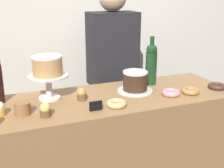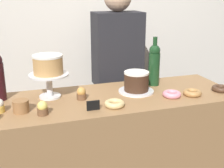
{
  "view_description": "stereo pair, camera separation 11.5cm",
  "coord_description": "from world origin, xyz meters",
  "px_view_note": "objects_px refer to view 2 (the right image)",
  "views": [
    {
      "loc": [
        -0.62,
        -1.55,
        1.55
      ],
      "look_at": [
        0.0,
        0.0,
        1.02
      ],
      "focal_mm": 47.29,
      "sensor_mm": 36.0,
      "label": 1
    },
    {
      "loc": [
        -0.51,
        -1.59,
        1.55
      ],
      "look_at": [
        0.0,
        0.0,
        1.02
      ],
      "focal_mm": 47.29,
      "sensor_mm": 36.0,
      "label": 2
    }
  ],
  "objects_px": {
    "white_layer_cake": "(48,64)",
    "cupcake_lemon": "(43,108)",
    "donut_maple": "(192,93)",
    "cupcake_caramel": "(81,94)",
    "chocolate_round_cake": "(136,81)",
    "donut_glazed": "(115,104)",
    "cookie_stack": "(21,106)",
    "donut_chocolate": "(221,89)",
    "barista_figure": "(117,85)",
    "wine_bottle_green": "(154,64)",
    "price_sign_chalkboard": "(93,105)",
    "cake_stand_pedestal": "(49,81)",
    "donut_pink": "(172,94)"
  },
  "relations": [
    {
      "from": "donut_pink",
      "to": "donut_maple",
      "type": "bearing_deg",
      "value": -6.55
    },
    {
      "from": "white_layer_cake",
      "to": "chocolate_round_cake",
      "type": "bearing_deg",
      "value": -7.25
    },
    {
      "from": "donut_chocolate",
      "to": "barista_figure",
      "type": "height_order",
      "value": "barista_figure"
    },
    {
      "from": "cupcake_caramel",
      "to": "cookie_stack",
      "type": "distance_m",
      "value": 0.35
    },
    {
      "from": "cupcake_lemon",
      "to": "donut_chocolate",
      "type": "distance_m",
      "value": 1.11
    },
    {
      "from": "donut_chocolate",
      "to": "price_sign_chalkboard",
      "type": "bearing_deg",
      "value": -176.32
    },
    {
      "from": "cupcake_lemon",
      "to": "barista_figure",
      "type": "xyz_separation_m",
      "value": [
        0.63,
        0.65,
        -0.14
      ]
    },
    {
      "from": "donut_pink",
      "to": "cookie_stack",
      "type": "relative_size",
      "value": 1.33
    },
    {
      "from": "wine_bottle_green",
      "to": "donut_glazed",
      "type": "bearing_deg",
      "value": -142.13
    },
    {
      "from": "white_layer_cake",
      "to": "barista_figure",
      "type": "relative_size",
      "value": 0.11
    },
    {
      "from": "donut_maple",
      "to": "cookie_stack",
      "type": "height_order",
      "value": "cookie_stack"
    },
    {
      "from": "wine_bottle_green",
      "to": "chocolate_round_cake",
      "type": "bearing_deg",
      "value": -149.03
    },
    {
      "from": "cake_stand_pedestal",
      "to": "price_sign_chalkboard",
      "type": "distance_m",
      "value": 0.34
    },
    {
      "from": "wine_bottle_green",
      "to": "cupcake_caramel",
      "type": "distance_m",
      "value": 0.55
    },
    {
      "from": "chocolate_round_cake",
      "to": "wine_bottle_green",
      "type": "distance_m",
      "value": 0.21
    },
    {
      "from": "wine_bottle_green",
      "to": "cupcake_lemon",
      "type": "bearing_deg",
      "value": -159.53
    },
    {
      "from": "cupcake_caramel",
      "to": "donut_maple",
      "type": "height_order",
      "value": "cupcake_caramel"
    },
    {
      "from": "barista_figure",
      "to": "cupcake_lemon",
      "type": "bearing_deg",
      "value": -133.9
    },
    {
      "from": "donut_glazed",
      "to": "barista_figure",
      "type": "bearing_deg",
      "value": 69.96
    },
    {
      "from": "cupcake_lemon",
      "to": "donut_glazed",
      "type": "distance_m",
      "value": 0.39
    },
    {
      "from": "white_layer_cake",
      "to": "donut_chocolate",
      "type": "bearing_deg",
      "value": -11.66
    },
    {
      "from": "chocolate_round_cake",
      "to": "cookie_stack",
      "type": "xyz_separation_m",
      "value": [
        -0.7,
        -0.11,
        -0.04
      ]
    },
    {
      "from": "wine_bottle_green",
      "to": "cookie_stack",
      "type": "height_order",
      "value": "wine_bottle_green"
    },
    {
      "from": "cupcake_lemon",
      "to": "price_sign_chalkboard",
      "type": "height_order",
      "value": "cupcake_lemon"
    },
    {
      "from": "price_sign_chalkboard",
      "to": "barista_figure",
      "type": "bearing_deg",
      "value": 61.5
    },
    {
      "from": "cake_stand_pedestal",
      "to": "donut_glazed",
      "type": "xyz_separation_m",
      "value": [
        0.32,
        -0.26,
        -0.08
      ]
    },
    {
      "from": "cupcake_caramel",
      "to": "donut_pink",
      "type": "distance_m",
      "value": 0.54
    },
    {
      "from": "cupcake_caramel",
      "to": "donut_chocolate",
      "type": "height_order",
      "value": "cupcake_caramel"
    },
    {
      "from": "wine_bottle_green",
      "to": "cookie_stack",
      "type": "distance_m",
      "value": 0.9
    },
    {
      "from": "cupcake_lemon",
      "to": "donut_maple",
      "type": "xyz_separation_m",
      "value": [
        0.9,
        0.02,
        -0.02
      ]
    },
    {
      "from": "cake_stand_pedestal",
      "to": "wine_bottle_green",
      "type": "relative_size",
      "value": 0.72
    },
    {
      "from": "cake_stand_pedestal",
      "to": "donut_chocolate",
      "type": "bearing_deg",
      "value": -11.66
    },
    {
      "from": "cake_stand_pedestal",
      "to": "donut_glazed",
      "type": "bearing_deg",
      "value": -38.63
    },
    {
      "from": "donut_chocolate",
      "to": "donut_maple",
      "type": "xyz_separation_m",
      "value": [
        -0.22,
        -0.01,
        0.0
      ]
    },
    {
      "from": "chocolate_round_cake",
      "to": "cookie_stack",
      "type": "relative_size",
      "value": 1.85
    },
    {
      "from": "cookie_stack",
      "to": "cupcake_lemon",
      "type": "bearing_deg",
      "value": -33.39
    },
    {
      "from": "cake_stand_pedestal",
      "to": "donut_maple",
      "type": "bearing_deg",
      "value": -15.43
    },
    {
      "from": "white_layer_cake",
      "to": "cupcake_caramel",
      "type": "xyz_separation_m",
      "value": [
        0.17,
        -0.09,
        -0.17
      ]
    },
    {
      "from": "cupcake_caramel",
      "to": "price_sign_chalkboard",
      "type": "bearing_deg",
      "value": -81.89
    },
    {
      "from": "cupcake_lemon",
      "to": "cookie_stack",
      "type": "height_order",
      "value": "cupcake_lemon"
    },
    {
      "from": "cookie_stack",
      "to": "cake_stand_pedestal",
      "type": "bearing_deg",
      "value": 46.74
    },
    {
      "from": "cupcake_caramel",
      "to": "white_layer_cake",
      "type": "bearing_deg",
      "value": 151.9
    },
    {
      "from": "white_layer_cake",
      "to": "donut_chocolate",
      "type": "relative_size",
      "value": 1.56
    },
    {
      "from": "price_sign_chalkboard",
      "to": "barista_figure",
      "type": "distance_m",
      "value": 0.77
    },
    {
      "from": "wine_bottle_green",
      "to": "price_sign_chalkboard",
      "type": "height_order",
      "value": "wine_bottle_green"
    },
    {
      "from": "wine_bottle_green",
      "to": "donut_glazed",
      "type": "distance_m",
      "value": 0.49
    },
    {
      "from": "chocolate_round_cake",
      "to": "donut_glazed",
      "type": "distance_m",
      "value": 0.29
    },
    {
      "from": "white_layer_cake",
      "to": "donut_pink",
      "type": "distance_m",
      "value": 0.75
    },
    {
      "from": "chocolate_round_cake",
      "to": "cookie_stack",
      "type": "height_order",
      "value": "chocolate_round_cake"
    },
    {
      "from": "white_layer_cake",
      "to": "cupcake_lemon",
      "type": "relative_size",
      "value": 2.35
    }
  ]
}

